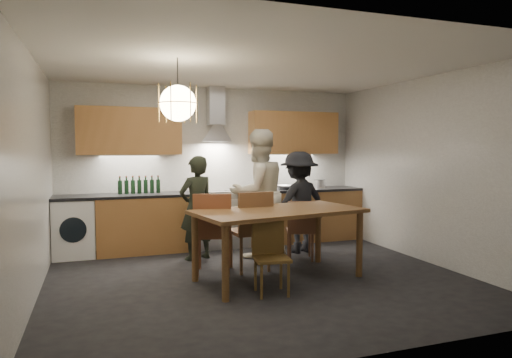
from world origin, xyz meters
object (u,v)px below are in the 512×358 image
object	(u,v)px
person_left	(197,208)
mixing_bowl	(285,187)
chair_back_left	(213,228)
dining_table	(279,217)
person_mid	(258,193)
stock_pot	(320,184)
wine_bottles	(139,185)
chair_front	(270,251)
person_right	(299,202)

from	to	relation	value
person_left	mixing_bowl	world-z (taller)	person_left
chair_back_left	mixing_bowl	size ratio (longest dim) A/B	3.52
dining_table	person_mid	size ratio (longest dim) A/B	1.16
chair_back_left	stock_pot	size ratio (longest dim) A/B	5.34
mixing_bowl	wine_bottles	bearing A→B (deg)	177.46
person_mid	stock_pot	xyz separation A→B (m)	(1.48, 0.92, 0.03)
chair_front	stock_pot	distance (m)	3.22
dining_table	stock_pot	size ratio (longest dim) A/B	11.19
chair_back_left	person_mid	size ratio (longest dim) A/B	0.56
person_right	mixing_bowl	size ratio (longest dim) A/B	5.23
chair_front	person_right	world-z (taller)	person_right
chair_front	person_mid	size ratio (longest dim) A/B	0.43
chair_back_left	wine_bottles	distance (m)	1.89
chair_front	wine_bottles	xyz separation A→B (m)	(-1.18, 2.55, 0.57)
wine_bottles	person_left	bearing A→B (deg)	-48.24
chair_back_left	person_mid	distance (m)	1.20
chair_front	person_left	bearing A→B (deg)	111.51
mixing_bowl	stock_pot	xyz separation A→B (m)	(0.69, 0.09, 0.03)
stock_pot	chair_back_left	bearing A→B (deg)	-144.72
chair_back_left	person_left	size ratio (longest dim) A/B	0.70
dining_table	wine_bottles	world-z (taller)	wine_bottles
dining_table	stock_pot	world-z (taller)	stock_pot
dining_table	person_mid	distance (m)	1.20
mixing_bowl	stock_pot	size ratio (longest dim) A/B	1.52
person_right	stock_pot	distance (m)	1.18
chair_back_left	person_right	world-z (taller)	person_right
dining_table	person_right	xyz separation A→B (m)	(0.84, 1.24, 0.02)
wine_bottles	stock_pot	bearing A→B (deg)	-0.35
stock_pot	wine_bottles	world-z (taller)	wine_bottles
mixing_bowl	stock_pot	world-z (taller)	stock_pot
mixing_bowl	chair_back_left	bearing A→B (deg)	-136.47
chair_back_left	person_left	distance (m)	0.89
wine_bottles	chair_front	bearing A→B (deg)	-65.17
dining_table	person_right	distance (m)	1.50
dining_table	chair_back_left	size ratio (longest dim) A/B	2.10
dining_table	chair_back_left	xyz separation A→B (m)	(-0.72, 0.43, -0.16)
person_mid	person_right	distance (m)	0.71
dining_table	wine_bottles	distance (m)	2.59
stock_pot	person_right	bearing A→B (deg)	-132.85
person_mid	mixing_bowl	bearing A→B (deg)	-147.19
stock_pot	wine_bottles	xyz separation A→B (m)	(-3.10, 0.02, 0.07)
person_mid	mixing_bowl	xyz separation A→B (m)	(0.79, 0.83, -0.00)
person_left	stock_pot	size ratio (longest dim) A/B	7.64
person_right	chair_back_left	bearing A→B (deg)	12.44
dining_table	chair_back_left	distance (m)	0.85
mixing_bowl	chair_front	bearing A→B (deg)	-116.56
chair_back_left	mixing_bowl	xyz separation A→B (m)	(1.66, 1.58, 0.34)
dining_table	wine_bottles	size ratio (longest dim) A/B	3.42
mixing_bowl	stock_pot	bearing A→B (deg)	7.22
dining_table	chair_back_left	bearing A→B (deg)	138.56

